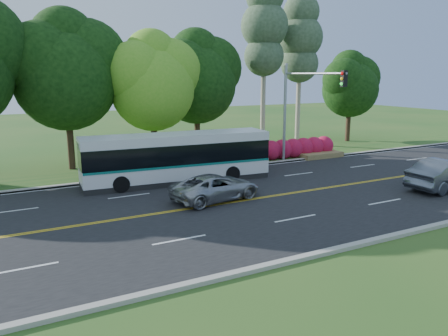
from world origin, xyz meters
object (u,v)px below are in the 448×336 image
suv (216,187)px  traffic_signal (302,98)px  transit_bus (177,158)px  sedan (447,174)px

suv → traffic_signal: bearing=-71.3°
transit_bus → suv: transit_bus is taller
traffic_signal → transit_bus: bearing=-178.6°
traffic_signal → suv: (-8.78, -4.64, -4.00)m
sedan → suv: size_ratio=1.08×
sedan → suv: (-12.24, 4.05, -0.19)m
transit_bus → suv: 4.50m
transit_bus → suv: size_ratio=2.35×
suv → sedan: bearing=-117.5°
sedan → suv: 12.90m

